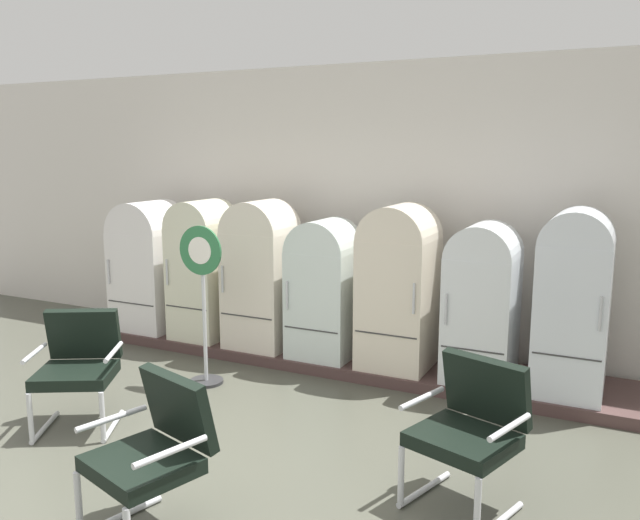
{
  "coord_description": "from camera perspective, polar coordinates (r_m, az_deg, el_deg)",
  "views": [
    {
      "loc": [
        2.74,
        -2.79,
        2.22
      ],
      "look_at": [
        0.03,
        2.75,
        1.13
      ],
      "focal_mm": 35.87,
      "sensor_mm": 36.0,
      "label": 1
    }
  ],
  "objects": [
    {
      "name": "refrigerator_0",
      "position": [
        7.73,
        -14.96,
        -0.16
      ],
      "size": [
        0.71,
        0.72,
        1.5
      ],
      "color": "white",
      "rests_on": "display_plinth"
    },
    {
      "name": "refrigerator_6",
      "position": [
        5.88,
        21.68,
        -3.01
      ],
      "size": [
        0.58,
        0.72,
        1.6
      ],
      "color": "white",
      "rests_on": "display_plinth"
    },
    {
      "name": "refrigerator_1",
      "position": [
        7.23,
        -10.37,
        -0.4
      ],
      "size": [
        0.58,
        0.68,
        1.54
      ],
      "color": "silver",
      "rests_on": "display_plinth"
    },
    {
      "name": "refrigerator_4",
      "position": [
        6.19,
        7.04,
        -1.91
      ],
      "size": [
        0.66,
        0.72,
        1.58
      ],
      "color": "beige",
      "rests_on": "display_plinth"
    },
    {
      "name": "armchair_right",
      "position": [
        4.19,
        13.28,
        -14.07
      ],
      "size": [
        0.76,
        0.76,
        0.93
      ],
      "color": "silver",
      "rests_on": "ground"
    },
    {
      "name": "refrigerator_5",
      "position": [
        5.99,
        14.27,
        -3.24
      ],
      "size": [
        0.6,
        0.7,
        1.44
      ],
      "color": "white",
      "rests_on": "display_plinth"
    },
    {
      "name": "refrigerator_3",
      "position": [
        6.46,
        0.42,
        -2.2
      ],
      "size": [
        0.63,
        0.65,
        1.4
      ],
      "color": "silver",
      "rests_on": "display_plinth"
    },
    {
      "name": "sign_stand",
      "position": [
        6.07,
        -10.39,
        -4.17
      ],
      "size": [
        0.46,
        0.32,
        1.52
      ],
      "color": "#2D2D30",
      "rests_on": "ground"
    },
    {
      "name": "armchair_left",
      "position": [
        5.51,
        -20.74,
        -8.51
      ],
      "size": [
        0.81,
        0.81,
        0.93
      ],
      "color": "silver",
      "rests_on": "ground"
    },
    {
      "name": "display_plinth",
      "position": [
        6.78,
        0.82,
        -8.57
      ],
      "size": [
        5.98,
        0.95,
        0.11
      ],
      "primitive_type": "cube",
      "color": "#4B3532",
      "rests_on": "ground"
    },
    {
      "name": "ground",
      "position": [
        4.51,
        -16.95,
        -20.3
      ],
      "size": [
        12.0,
        10.0,
        0.05
      ],
      "primitive_type": "cube",
      "color": "#4A4B40"
    },
    {
      "name": "refrigerator_2",
      "position": [
        6.79,
        -5.29,
        -0.88
      ],
      "size": [
        0.66,
        0.64,
        1.56
      ],
      "color": "silver",
      "rests_on": "display_plinth"
    },
    {
      "name": "back_wall",
      "position": [
        7.04,
        3.06,
        4.65
      ],
      "size": [
        11.76,
        0.12,
        3.09
      ],
      "color": "silver",
      "rests_on": "ground"
    },
    {
      "name": "armchair_center",
      "position": [
        3.93,
        -14.57,
        -15.82
      ],
      "size": [
        0.75,
        0.75,
        0.93
      ],
      "color": "silver",
      "rests_on": "ground"
    }
  ]
}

